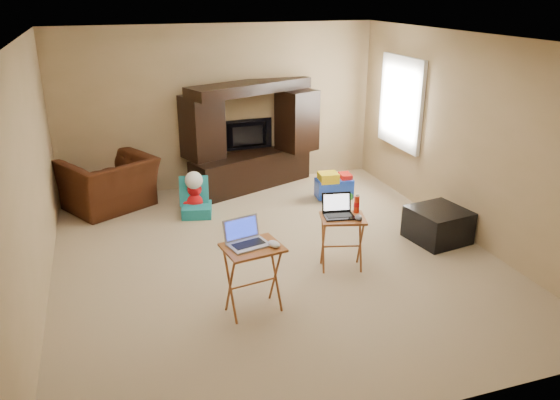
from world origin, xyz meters
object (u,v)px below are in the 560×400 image
object	(u,v)px
tray_table_right	(342,243)
mouse_left	(274,244)
recliner	(110,184)
laptop_right	(339,207)
tray_table_left	(253,279)
ottoman	(438,225)
water_bottle	(357,204)
entertainment_center	(251,136)
push_toy	(334,185)
laptop_left	(248,234)
plush_toy	(195,197)
child_rocker	(196,197)
mouse_right	(359,218)
television	(248,136)

from	to	relation	value
tray_table_right	mouse_left	xyz separation A→B (m)	(-0.99, -0.61, 0.42)
recliner	laptop_right	distance (m)	3.60
tray_table_left	laptop_right	distance (m)	1.33
ottoman	water_bottle	world-z (taller)	water_bottle
entertainment_center	push_toy	world-z (taller)	entertainment_center
tray_table_right	entertainment_center	bearing A→B (deg)	109.47
push_toy	laptop_right	bearing A→B (deg)	-106.19
tray_table_right	laptop_left	size ratio (longest dim) A/B	1.70
plush_toy	tray_table_left	distance (m)	2.75
mouse_left	child_rocker	bearing A→B (deg)	96.24
plush_toy	laptop_right	xyz separation A→B (m)	(1.23, -2.18, 0.52)
child_rocker	mouse_right	bearing A→B (deg)	-43.90
television	ottoman	bearing A→B (deg)	117.79
television	plush_toy	xyz separation A→B (m)	(-1.04, -0.93, -0.57)
television	tray_table_left	xyz separation A→B (m)	(-0.95, -3.67, -0.45)
entertainment_center	plush_toy	bearing A→B (deg)	-165.59
push_toy	laptop_left	xyz separation A→B (m)	(-2.03, -2.59, 0.62)
mouse_left	water_bottle	world-z (taller)	water_bottle
ottoman	tray_table_right	xyz separation A→B (m)	(-1.46, -0.30, 0.11)
entertainment_center	water_bottle	world-z (taller)	entertainment_center
tray_table_right	laptop_left	xyz separation A→B (m)	(-1.21, -0.51, 0.51)
child_rocker	mouse_right	xyz separation A→B (m)	(1.41, -2.16, 0.38)
mouse_right	plush_toy	bearing A→B (deg)	121.17
television	ottoman	distance (m)	3.35
recliner	child_rocker	size ratio (longest dim) A/B	2.12
recliner	laptop_right	xyz separation A→B (m)	(2.36, -2.69, 0.38)
television	laptop_right	world-z (taller)	television
entertainment_center	ottoman	world-z (taller)	entertainment_center
television	push_toy	bearing A→B (deg)	131.62
child_rocker	tray_table_right	bearing A→B (deg)	-44.93
television	plush_toy	bearing A→B (deg)	38.77
entertainment_center	tray_table_left	size ratio (longest dim) A/B	2.89
ottoman	laptop_right	world-z (taller)	laptop_right
entertainment_center	tray_table_right	xyz separation A→B (m)	(0.23, -2.96, -0.52)
tray_table_left	entertainment_center	bearing A→B (deg)	65.71
tray_table_right	mouse_right	world-z (taller)	mouse_right
laptop_left	laptop_right	distance (m)	1.29
television	tray_table_left	distance (m)	3.82
recliner	water_bottle	bearing A→B (deg)	105.39
laptop_left	water_bottle	world-z (taller)	laptop_left
tray_table_left	ottoman	bearing A→B (deg)	8.66
push_toy	tray_table_left	xyz separation A→B (m)	(-2.00, -2.62, 0.14)
ottoman	tray_table_left	xyz separation A→B (m)	(-2.64, -0.84, 0.15)
tray_table_left	mouse_right	xyz separation A→B (m)	(1.31, 0.42, 0.30)
television	mouse_left	size ratio (longest dim) A/B	5.90
tray_table_left	water_bottle	size ratio (longest dim) A/B	3.65
water_bottle	tray_table_right	bearing A→B (deg)	-158.20
entertainment_center	tray_table_left	bearing A→B (deg)	-126.80
laptop_right	water_bottle	world-z (taller)	laptop_right
laptop_right	plush_toy	bearing A→B (deg)	129.30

